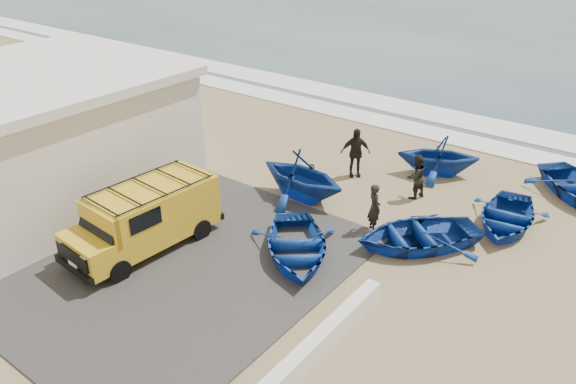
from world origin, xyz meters
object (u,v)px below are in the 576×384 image
Objects in this scene: fisherman_middle at (416,177)px; fisherman_back at (355,153)px; parapet at (307,355)px; boat_near_left at (296,246)px; boat_near_right at (417,235)px; boat_mid_left at (302,175)px; boat_mid_right at (506,217)px; fisherman_front at (374,208)px; boat_far_left at (438,155)px; building at (25,137)px; van at (146,216)px.

fisherman_middle is 0.85× the size of fisherman_back.
fisherman_middle reaches higher than parapet.
boat_near_right is (2.53, 2.67, 0.01)m from boat_near_left.
fisherman_middle is at bearing -48.67° from boat_mid_left.
fisherman_back is at bearing 115.17° from parapet.
boat_mid_right is at bearing -44.44° from fisherman_back.
boat_near_right is at bearing 92.08° from parapet.
fisherman_front is 1.00× the size of fisherman_middle.
boat_mid_left is at bearing -31.93° from fisherman_middle.
boat_far_left is at bearing -1.74° from fisherman_back.
boat_far_left reaches higher than boat_near_left.
boat_near_left is 1.09× the size of boat_mid_left.
fisherman_middle is (3.12, 2.42, -0.09)m from boat_mid_left.
fisherman_middle is at bearing 157.45° from boat_near_right.
fisherman_front is (-1.51, 0.02, 0.41)m from boat_near_right.
boat_near_right is 3.28m from boat_mid_right.
boat_near_left is at bearing 129.62° from parapet.
fisherman_back reaches higher than boat_near_left.
boat_mid_right is 5.86m from fisherman_back.
boat_mid_right is (1.75, 2.77, -0.04)m from boat_near_right.
fisherman_middle is (-1.47, 2.85, 0.40)m from boat_near_right.
building is 11.97m from fisherman_front.
boat_near_right is 1.28× the size of boat_far_left.
fisherman_front is at bearing -25.01° from boat_far_left.
boat_mid_right is at bearing -66.23° from boat_mid_left.
building is 13.38m from boat_near_right.
fisherman_back is (8.21, 8.12, -1.22)m from building.
building reaches higher than boat_mid_left.
boat_near_left is 2.92m from fisherman_front.
van is 9.15m from fisherman_middle.
fisherman_front reaches higher than boat_far_left.
van is 1.58× the size of boat_far_left.
boat_mid_right is 4.13m from boat_far_left.
boat_mid_left is (1.79, 5.30, -0.18)m from van.
boat_mid_left is 2.10× the size of fisherman_front.
fisherman_front reaches higher than boat_near_right.
fisherman_back is at bearing 44.67° from building.
boat_far_left is 1.86× the size of fisherman_front.
van is at bearing 1.31° from building.
parapet is at bearing -91.43° from boat_near_left.
building is 11.61m from fisherman_back.
parapet is 8.05m from boat_mid_left.
boat_near_left is 0.96× the size of boat_near_right.
van is (5.90, 0.13, -1.10)m from building.
boat_mid_right is at bearing 28.97° from building.
boat_near_right is 1.56m from fisherman_front.
boat_mid_right is at bearing 80.09° from parapet.
boat_far_left is (4.75, 9.98, -0.28)m from van.
fisherman_front is (10.78, 5.02, -1.36)m from building.
boat_near_left is at bearing 106.24° from fisherman_front.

